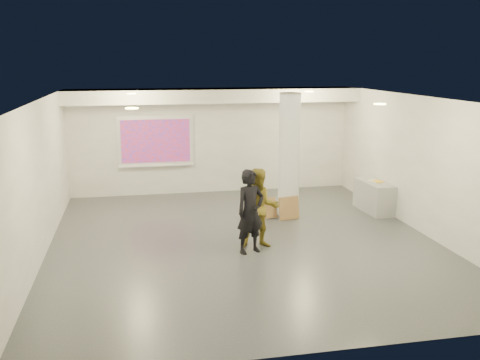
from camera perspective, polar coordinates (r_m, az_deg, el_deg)
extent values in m
cube|color=#36393D|center=(11.39, 0.40, -6.58)|extent=(8.00, 9.00, 0.01)
cube|color=white|center=(10.78, 0.42, 8.65)|extent=(8.00, 9.00, 0.01)
cube|color=beige|center=(15.35, -3.01, 4.21)|extent=(8.00, 0.01, 3.00)
cube|color=beige|center=(6.80, 8.17, -6.85)|extent=(8.00, 0.01, 3.00)
cube|color=beige|center=(10.92, -20.61, -0.07)|extent=(0.01, 9.00, 3.00)
cube|color=beige|center=(12.42, 18.80, 1.52)|extent=(0.01, 9.00, 3.00)
cube|color=silver|center=(14.67, -2.75, 9.00)|extent=(8.00, 1.10, 0.36)
cylinder|color=#E6E173|center=(13.05, -11.49, 9.02)|extent=(0.22, 0.22, 0.02)
cylinder|color=#E6E173|center=(13.77, 7.38, 9.34)|extent=(0.22, 0.22, 0.02)
cylinder|color=#E6E173|center=(9.06, -11.46, 7.51)|extent=(0.22, 0.22, 0.02)
cylinder|color=#E6E173|center=(10.07, 14.69, 7.84)|extent=(0.22, 0.22, 0.02)
cylinder|color=white|center=(13.06, 5.26, 2.68)|extent=(0.52, 0.52, 3.00)
cube|color=white|center=(15.16, -8.99, 4.15)|extent=(2.10, 0.06, 1.40)
cube|color=#1D33B9|center=(15.12, -8.99, 4.13)|extent=(1.90, 0.01, 1.20)
cube|color=white|center=(15.22, -8.89, 1.51)|extent=(2.10, 0.08, 0.04)
cube|color=#939598|center=(13.94, 14.15, -1.72)|extent=(0.61, 1.33, 0.76)
cube|color=white|center=(13.93, 14.15, -0.08)|extent=(0.29, 0.34, 0.02)
cube|color=yellow|center=(13.87, 14.47, -0.14)|extent=(0.26, 0.31, 0.03)
cube|color=olive|center=(12.90, 5.25, -3.02)|extent=(0.53, 0.22, 0.56)
cube|color=olive|center=(13.00, 2.94, -3.00)|extent=(0.49, 0.29, 0.50)
imported|color=black|center=(10.53, 1.11, -3.40)|extent=(0.72, 0.60, 1.68)
imported|color=olive|center=(10.83, 2.14, -3.06)|extent=(0.86, 0.70, 1.64)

